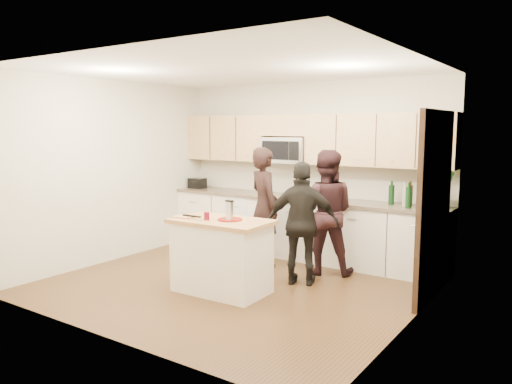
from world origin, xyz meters
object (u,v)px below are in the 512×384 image
Objects in this scene: island at (222,256)px; woman_right at (303,224)px; toaster at (197,183)px; woman_center at (325,212)px; woman_left at (264,207)px.

woman_right is (0.66, 0.83, 0.34)m from island.
toaster is 2.82m from woman_center.
woman_right is (2.75, -1.16, -0.24)m from toaster.
toaster is at bearing -44.31° from woman_right.
toaster is 1.98m from woman_left.
woman_left is 0.91m from woman_center.
woman_right is at bearing 67.19° from woman_center.
woman_left is at bearing -20.00° from toaster.
woman_left is 1.01× the size of woman_center.
island is 4.38× the size of toaster.
toaster is 0.16× the size of woman_center.
woman_center reaches higher than island.
toaster is at bearing -33.15° from woman_center.
woman_center is (2.76, -0.54, -0.18)m from toaster.
island is 1.11m from woman_right.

